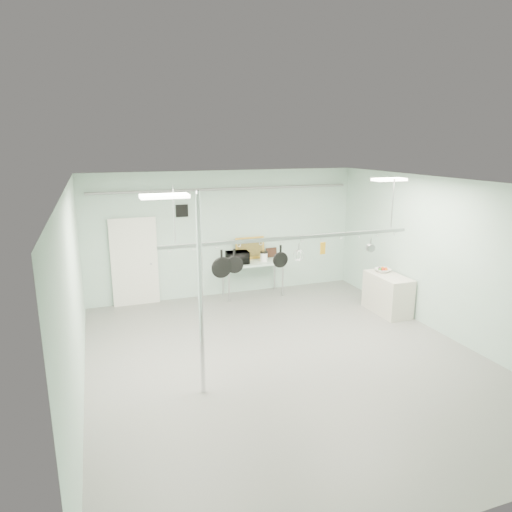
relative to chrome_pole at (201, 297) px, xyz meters
name	(u,v)px	position (x,y,z in m)	size (l,w,h in m)	color
floor	(286,359)	(1.70, 0.60, -1.60)	(8.00, 8.00, 0.00)	gray
ceiling	(290,184)	(1.70, 0.60, 1.59)	(7.00, 8.00, 0.02)	silver
back_wall	(226,234)	(1.70, 4.59, 0.00)	(7.00, 0.02, 3.20)	silver
right_wall	(448,259)	(5.19, 0.60, 0.00)	(0.02, 8.00, 3.20)	silver
door	(135,263)	(-0.60, 4.54, -0.55)	(1.10, 0.10, 2.20)	silver
wall_vent	(182,211)	(0.60, 4.57, 0.65)	(0.30, 0.04, 0.30)	black
conduit_pipe	(226,189)	(1.70, 4.50, 1.15)	(0.07, 0.07, 6.60)	gray
chrome_pole	(201,297)	(0.00, 0.00, 0.00)	(0.08, 0.08, 3.20)	silver
prep_table	(253,264)	(2.30, 4.20, -0.77)	(1.60, 0.70, 0.91)	silver
side_cabinet	(387,294)	(4.85, 2.00, -1.15)	(0.60, 1.20, 0.90)	beige
pot_rack	(292,236)	(1.90, 0.90, 0.63)	(4.80, 0.06, 1.00)	#B7B7BC
light_panel_left	(164,196)	(-0.50, -0.20, 1.56)	(0.65, 0.30, 0.05)	white
light_panel_right	(389,179)	(4.10, 1.20, 1.56)	(0.65, 0.30, 0.05)	white
microwave	(237,258)	(1.88, 4.16, -0.54)	(0.56, 0.38, 0.31)	black
coffee_canister	(264,257)	(2.59, 4.16, -0.59)	(0.18, 0.18, 0.22)	white
painting_large	(250,248)	(2.33, 4.50, -0.41)	(0.78, 0.05, 0.58)	gold
painting_small	(271,252)	(2.93, 4.50, -0.57)	(0.30, 0.04, 0.25)	black
fruit_bowl	(383,270)	(4.88, 2.28, -0.66)	(0.35, 0.35, 0.08)	white
skillet_left	(222,264)	(0.58, 0.90, 0.24)	(0.37, 0.06, 0.49)	black
skillet_mid	(234,260)	(0.81, 0.90, 0.28)	(0.31, 0.06, 0.42)	black
skillet_right	(280,256)	(1.68, 0.90, 0.28)	(0.29, 0.06, 0.40)	black
whisk	(299,253)	(2.04, 0.90, 0.31)	(0.20, 0.20, 0.34)	silver
grater	(323,248)	(2.53, 0.90, 0.36)	(0.10, 0.02, 0.25)	yellow
saucepan	(371,245)	(3.56, 0.90, 0.35)	(0.16, 0.09, 0.27)	silver
fruit_cluster	(383,269)	(4.88, 2.28, -0.62)	(0.24, 0.24, 0.09)	#B21610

